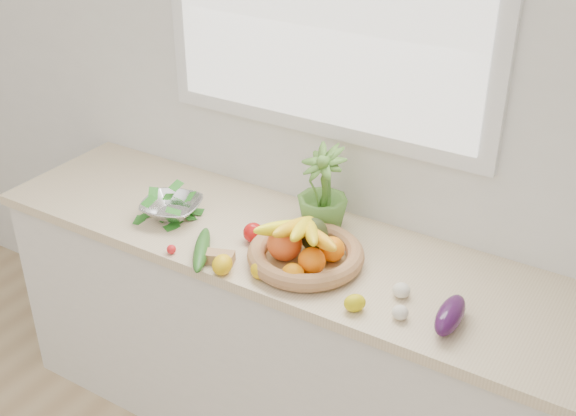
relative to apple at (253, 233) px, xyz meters
The scene contains 18 objects.
back_wall 0.55m from the apple, 79.51° to the left, with size 4.50×0.02×2.70m, color white.
counter_cabinet 0.51m from the apple, 43.17° to the left, with size 2.20×0.58×0.86m, color silver.
countertop 0.11m from the apple, 43.17° to the left, with size 2.24×0.62×0.04m, color beige.
orange_loose 0.30m from the apple, 30.92° to the right, with size 0.08×0.08×0.08m, color orange.
lemon_a 0.22m from the apple, 83.65° to the right, with size 0.07×0.08×0.07m, color #EEB70C.
lemon_b 0.51m from the apple, 18.87° to the right, with size 0.06×0.07×0.06m, color #D0BE0B.
lemon_c 0.22m from the apple, 50.60° to the right, with size 0.06×0.07×0.06m, color gold.
apple is the anchor object (origin of this frame).
ginger 0.18m from the apple, 100.55° to the right, with size 0.12×0.05×0.04m, color tan.
garlic_a 0.58m from the apple, ahead, with size 0.06×0.06×0.05m, color silver.
garlic_b 0.35m from the apple, 15.38° to the left, with size 0.05×0.05×0.04m, color white.
garlic_c 0.63m from the apple, 11.85° to the right, with size 0.05×0.05×0.04m, color white.
eggplant 0.76m from the apple, ahead, with size 0.07×0.20×0.08m, color #34103B.
cucumber 0.20m from the apple, 119.95° to the right, with size 0.05×0.28×0.05m, color #26591A.
radish 0.29m from the apple, 132.56° to the right, with size 0.03×0.03×0.03m, color red.
potted_herb 0.29m from the apple, 52.33° to the left, with size 0.18×0.18×0.33m, color #4B7B2C.
fruit_basket 0.23m from the apple, ahead, with size 0.49×0.49×0.19m.
colander_with_spinach 0.35m from the apple, behind, with size 0.27×0.27×0.12m.
Camera 1 is at (1.18, 0.11, 2.26)m, focal length 45.00 mm.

